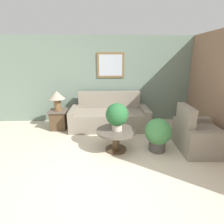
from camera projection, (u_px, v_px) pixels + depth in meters
ground_plane at (106, 181)px, 2.89m from camera, size 20.00×20.00×0.00m
wall_back at (105, 80)px, 5.42m from camera, size 7.27×0.09×2.60m
wall_right at (220, 88)px, 4.05m from camera, size 0.06×5.02×2.60m
couch_main at (109, 117)px, 5.09m from camera, size 2.22×1.00×1.00m
armchair at (197, 136)px, 3.83m from camera, size 0.90×1.07×1.00m
coffee_table at (116, 136)px, 3.79m from camera, size 0.85×0.85×0.47m
side_table at (59, 119)px, 4.98m from camera, size 0.50×0.50×0.56m
table_lamp at (57, 97)px, 4.79m from camera, size 0.46×0.46×0.55m
potted_plant_on_table at (117, 115)px, 3.65m from camera, size 0.48×0.48×0.59m
potted_plant_floor at (158, 133)px, 3.75m from camera, size 0.57×0.57×0.73m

